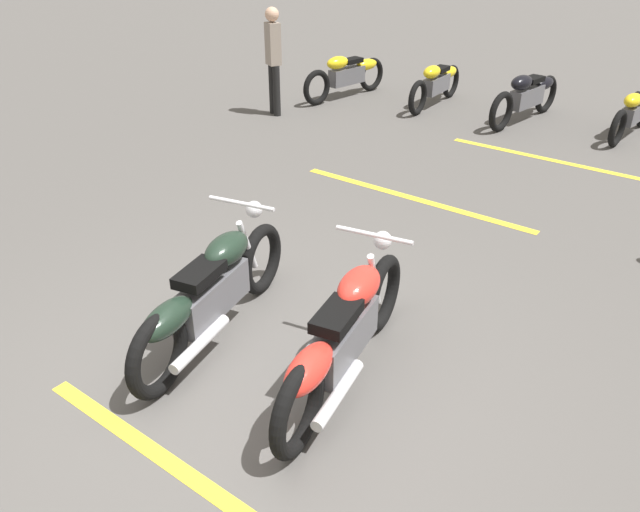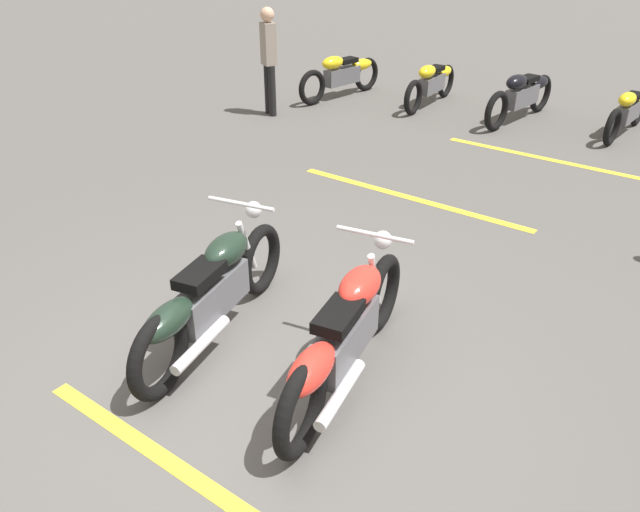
{
  "view_description": "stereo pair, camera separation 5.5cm",
  "coord_description": "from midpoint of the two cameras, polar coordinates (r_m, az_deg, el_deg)",
  "views": [
    {
      "loc": [
        -2.74,
        -2.53,
        3.19
      ],
      "look_at": [
        1.02,
        0.0,
        0.65
      ],
      "focal_mm": 34.99,
      "sensor_mm": 36.0,
      "label": 1
    },
    {
      "loc": [
        -2.77,
        -2.48,
        3.19
      ],
      "look_at": [
        1.02,
        0.0,
        0.65
      ],
      "focal_mm": 34.99,
      "sensor_mm": 36.0,
      "label": 2
    }
  ],
  "objects": [
    {
      "name": "motorcycle_bright_foreground",
      "position": [
        4.6,
        2.52,
        -7.17
      ],
      "size": [
        2.22,
        0.68,
        1.04
      ],
      "rotation": [
        0.0,
        0.0,
        0.15
      ],
      "color": "black",
      "rests_on": "ground"
    },
    {
      "name": "motorcycle_row_far_right",
      "position": [
        12.3,
        2.67,
        16.3
      ],
      "size": [
        2.1,
        0.57,
        0.8
      ],
      "rotation": [
        0.0,
        0.0,
        2.93
      ],
      "color": "black",
      "rests_on": "ground"
    },
    {
      "name": "bystander_secondary",
      "position": [
        11.07,
        -4.14,
        17.75
      ],
      "size": [
        0.29,
        0.31,
        1.78
      ],
      "rotation": [
        0.0,
        0.0,
        5.78
      ],
      "color": "black",
      "rests_on": "ground"
    },
    {
      "name": "motorcycle_row_right",
      "position": [
        11.94,
        10.79,
        15.33
      ],
      "size": [
        2.01,
        0.25,
        0.76
      ],
      "rotation": [
        0.0,
        0.0,
        3.14
      ],
      "color": "black",
      "rests_on": "ground"
    },
    {
      "name": "ground_plane",
      "position": [
        4.91,
        -6.46,
        -11.53
      ],
      "size": [
        60.0,
        60.0,
        0.0
      ],
      "primitive_type": "plane",
      "color": "#514F4C"
    },
    {
      "name": "parking_stripe_mid",
      "position": [
        7.94,
        8.71,
        5.25
      ],
      "size": [
        0.29,
        3.2,
        0.01
      ],
      "primitive_type": "cube",
      "rotation": [
        0.0,
        0.0,
        1.52
      ],
      "color": "yellow",
      "rests_on": "ground"
    },
    {
      "name": "motorcycle_row_center",
      "position": [
        11.36,
        18.59,
        13.8
      ],
      "size": [
        2.14,
        0.53,
        0.81
      ],
      "rotation": [
        0.0,
        0.0,
        2.96
      ],
      "color": "black",
      "rests_on": "ground"
    },
    {
      "name": "motorcycle_dark_foreground",
      "position": [
        5.14,
        -9.63,
        -3.27
      ],
      "size": [
        2.22,
        0.71,
        1.04
      ],
      "rotation": [
        0.0,
        0.0,
        0.17
      ],
      "color": "black",
      "rests_on": "ground"
    },
    {
      "name": "motorcycle_row_left",
      "position": [
        11.23,
        26.95,
        11.73
      ],
      "size": [
        1.9,
        0.36,
        0.72
      ],
      "rotation": [
        0.0,
        0.0,
        3.02
      ],
      "color": "black",
      "rests_on": "ground"
    },
    {
      "name": "parking_stripe_near",
      "position": [
        4.24,
        -10.0,
        -20.14
      ],
      "size": [
        0.29,
        3.2,
        0.01
      ],
      "primitive_type": "cube",
      "rotation": [
        0.0,
        0.0,
        1.52
      ],
      "color": "yellow",
      "rests_on": "ground"
    },
    {
      "name": "parking_stripe_far",
      "position": [
        9.69,
        21.0,
        8.11
      ],
      "size": [
        0.29,
        3.2,
        0.01
      ],
      "primitive_type": "cube",
      "rotation": [
        0.0,
        0.0,
        1.52
      ],
      "color": "yellow",
      "rests_on": "ground"
    }
  ]
}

